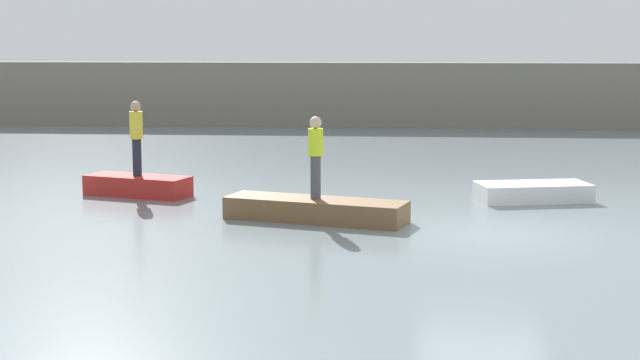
# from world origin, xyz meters

# --- Properties ---
(ground_plane) EXTENTS (120.00, 120.00, 0.00)m
(ground_plane) POSITION_xyz_m (0.00, 0.00, 0.00)
(ground_plane) COLOR slate
(embankment_wall) EXTENTS (80.00, 1.20, 2.81)m
(embankment_wall) POSITION_xyz_m (0.00, 23.10, 1.41)
(embankment_wall) COLOR gray
(embankment_wall) RESTS_ON ground_plane
(rowboat_red) EXTENTS (2.78, 1.66, 0.49)m
(rowboat_red) POSITION_xyz_m (-8.14, 4.09, 0.25)
(rowboat_red) COLOR red
(rowboat_red) RESTS_ON ground_plane
(rowboat_brown) EXTENTS (4.05, 2.08, 0.47)m
(rowboat_brown) POSITION_xyz_m (-3.46, 1.17, 0.24)
(rowboat_brown) COLOR brown
(rowboat_brown) RESTS_ON ground_plane
(rowboat_white) EXTENTS (2.84, 1.74, 0.43)m
(rowboat_white) POSITION_xyz_m (1.53, 4.11, 0.21)
(rowboat_white) COLOR white
(rowboat_white) RESTS_ON ground_plane
(person_yellow_shirt) EXTENTS (0.32, 0.32, 1.85)m
(person_yellow_shirt) POSITION_xyz_m (-8.14, 4.09, 1.54)
(person_yellow_shirt) COLOR #232838
(person_yellow_shirt) RESTS_ON rowboat_red
(person_hiviz_shirt) EXTENTS (0.32, 0.32, 1.76)m
(person_hiviz_shirt) POSITION_xyz_m (-3.46, 1.17, 1.47)
(person_hiviz_shirt) COLOR #4C4C56
(person_hiviz_shirt) RESTS_ON rowboat_brown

